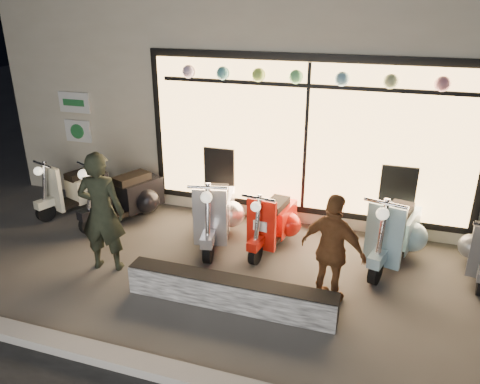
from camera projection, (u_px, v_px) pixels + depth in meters
The scene contains 11 objects.
ground at pixel (219, 274), 6.67m from camera, with size 40.00×40.00×0.00m, color #383533.
kerb at pixel (151, 368), 4.89m from camera, with size 40.00×0.25×0.12m, color slate.
shop_building at pixel (298, 75), 10.24m from camera, with size 10.20×6.23×4.20m.
graffiti_barrier at pixel (230, 292), 5.91m from camera, with size 2.72×0.28×0.40m, color black.
scooter_silver at pixel (216, 211), 7.57m from camera, with size 0.73×1.60×1.14m.
scooter_red at pixel (274, 220), 7.40m from camera, with size 0.56×1.41×1.00m.
scooter_black at pixel (130, 194), 8.22m from camera, with size 0.92×1.58×1.15m.
scooter_cream at pixel (81, 187), 8.66m from camera, with size 0.77×1.41×1.01m.
scooter_blue at pixel (395, 230), 6.94m from camera, with size 0.77×1.60×1.14m.
man at pixel (102, 212), 6.52m from camera, with size 0.64×0.42×1.77m, color black.
woman at pixel (333, 251), 5.80m from camera, with size 0.87×0.36×1.49m, color brown.
Camera 1 is at (2.08, -5.34, 3.63)m, focal length 35.00 mm.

